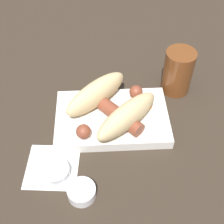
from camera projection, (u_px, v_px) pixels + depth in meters
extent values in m
plane|color=#33281E|center=(112.00, 122.00, 0.72)|extent=(3.00, 3.00, 0.00)
cube|color=silver|center=(112.00, 118.00, 0.71)|extent=(0.25, 0.16, 0.02)
ellipsoid|color=#DBBC84|center=(127.00, 116.00, 0.66)|extent=(0.16, 0.15, 0.06)
ellipsoid|color=#DBBC84|center=(96.00, 94.00, 0.70)|extent=(0.16, 0.15, 0.06)
cylinder|color=brown|center=(111.00, 110.00, 0.69)|extent=(0.13, 0.14, 0.03)
sphere|color=brown|center=(136.00, 92.00, 0.73)|extent=(0.03, 0.03, 0.03)
sphere|color=brown|center=(83.00, 132.00, 0.65)|extent=(0.03, 0.03, 0.03)
cylinder|color=#F99E4C|center=(146.00, 106.00, 0.72)|extent=(0.04, 0.04, 0.00)
cylinder|color=#F99E4C|center=(145.00, 105.00, 0.72)|extent=(0.04, 0.04, 0.00)
cylinder|color=#F99E4C|center=(136.00, 102.00, 0.72)|extent=(0.04, 0.04, 0.00)
cylinder|color=orange|center=(140.00, 106.00, 0.72)|extent=(0.05, 0.05, 0.00)
cylinder|color=orange|center=(133.00, 104.00, 0.72)|extent=(0.03, 0.03, 0.00)
cube|color=white|center=(52.00, 167.00, 0.64)|extent=(0.11, 0.11, 0.00)
cylinder|color=white|center=(56.00, 172.00, 0.62)|extent=(0.05, 0.05, 0.02)
cylinder|color=maroon|center=(57.00, 174.00, 0.62)|extent=(0.05, 0.05, 0.01)
cylinder|color=white|center=(82.00, 192.00, 0.59)|extent=(0.05, 0.05, 0.02)
cylinder|color=white|center=(82.00, 194.00, 0.60)|extent=(0.05, 0.05, 0.01)
cylinder|color=brown|center=(178.00, 72.00, 0.75)|extent=(0.07, 0.07, 0.11)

